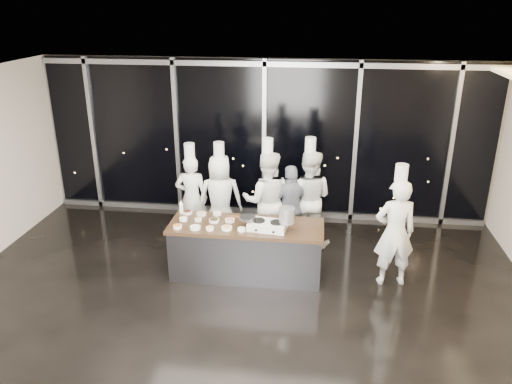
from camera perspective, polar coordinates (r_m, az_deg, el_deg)
ground at (r=7.61m, az=-2.11°, el=-12.77°), size 9.00×9.00×0.00m
room_shell at (r=6.60m, az=-0.86°, el=3.48°), size 9.02×7.02×3.21m
window_wall at (r=10.07m, az=0.97°, el=5.94°), size 8.90×0.11×3.20m
demo_counter at (r=8.14m, az=-1.11°, el=-6.61°), size 2.46×0.86×0.90m
stove at (r=7.78m, az=1.33°, el=-3.82°), size 0.63×0.43×0.14m
frying_pan at (r=7.79m, az=-1.07°, el=-2.96°), size 0.46×0.29×0.04m
stock_pot at (r=7.65m, az=3.55°, el=-2.66°), size 0.27×0.27×0.24m
prep_bowls at (r=8.05m, az=-5.64°, el=-3.33°), size 1.15×0.73×0.05m
squeeze_bottle at (r=8.40m, az=-8.55°, el=-1.73°), size 0.07×0.07×0.24m
chef_far_left at (r=9.27m, az=-7.35°, el=-0.57°), size 0.62×0.43×1.86m
chef_left at (r=9.17m, az=-4.10°, el=-0.65°), size 0.90×0.67×1.90m
chef_center at (r=8.84m, az=1.27°, el=-0.95°), size 0.94×0.76×2.05m
guest at (r=8.86m, az=4.05°, el=-1.84°), size 1.00×0.67×1.58m
chef_right at (r=9.03m, az=6.00°, el=-0.65°), size 0.97×0.80×2.02m
chef_side at (r=8.01m, az=15.59°, el=-4.39°), size 0.71×0.53×1.99m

